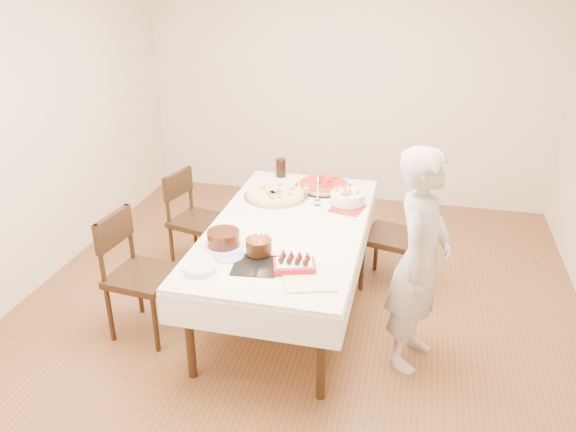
% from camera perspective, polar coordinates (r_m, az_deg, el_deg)
% --- Properties ---
extents(floor, '(5.00, 5.00, 0.00)m').
position_cam_1_polar(floor, '(4.55, 0.80, -9.90)').
color(floor, brown).
rests_on(floor, ground).
extents(wall_back, '(4.50, 0.04, 2.70)m').
position_cam_1_polar(wall_back, '(6.32, 6.02, 13.42)').
color(wall_back, beige).
rests_on(wall_back, floor).
extents(wall_front, '(4.50, 0.04, 2.70)m').
position_cam_1_polar(wall_front, '(1.88, -16.93, -18.13)').
color(wall_front, beige).
rests_on(wall_front, floor).
extents(wall_left, '(0.04, 5.00, 2.70)m').
position_cam_1_polar(wall_left, '(4.92, -25.85, 7.74)').
color(wall_left, beige).
rests_on(wall_left, floor).
extents(dining_table, '(1.29, 2.21, 0.75)m').
position_cam_1_polar(dining_table, '(4.42, 0.00, -5.28)').
color(dining_table, white).
rests_on(dining_table, floor).
extents(chair_right_savory, '(0.57, 0.57, 0.92)m').
position_cam_1_polar(chair_right_savory, '(4.78, 10.52, -2.10)').
color(chair_right_savory, black).
rests_on(chair_right_savory, floor).
extents(chair_left_savory, '(0.55, 0.55, 0.89)m').
position_cam_1_polar(chair_left_savory, '(5.08, -9.15, -0.51)').
color(chair_left_savory, black).
rests_on(chair_left_savory, floor).
extents(chair_left_dessert, '(0.54, 0.54, 0.95)m').
position_cam_1_polar(chair_left_dessert, '(4.25, -14.49, -5.95)').
color(chair_left_dessert, black).
rests_on(chair_left_dessert, floor).
extents(person, '(0.52, 0.65, 1.56)m').
position_cam_1_polar(person, '(3.79, 13.24, -4.49)').
color(person, beige).
rests_on(person, floor).
extents(pizza_white, '(0.54, 0.54, 0.04)m').
position_cam_1_polar(pizza_white, '(4.72, -1.28, 2.14)').
color(pizza_white, beige).
rests_on(pizza_white, dining_table).
extents(pizza_pepperoni, '(0.65, 0.65, 0.04)m').
position_cam_1_polar(pizza_pepperoni, '(4.93, 3.58, 3.14)').
color(pizza_pepperoni, red).
rests_on(pizza_pepperoni, dining_table).
extents(red_placemat, '(0.30, 0.30, 0.01)m').
position_cam_1_polar(red_placemat, '(4.54, 6.02, 0.74)').
color(red_placemat, '#B21E1E').
rests_on(red_placemat, dining_table).
extents(pasta_bowl, '(0.35, 0.35, 0.09)m').
position_cam_1_polar(pasta_bowl, '(4.61, 6.06, 1.86)').
color(pasta_bowl, white).
rests_on(pasta_bowl, dining_table).
extents(taper_candle, '(0.06, 0.06, 0.25)m').
position_cam_1_polar(taper_candle, '(4.54, 3.03, 2.56)').
color(taper_candle, white).
rests_on(taper_candle, dining_table).
extents(shaker_pair, '(0.12, 0.12, 0.11)m').
position_cam_1_polar(shaker_pair, '(4.69, 1.84, 2.41)').
color(shaker_pair, white).
rests_on(shaker_pair, dining_table).
extents(cola_glass, '(0.11, 0.11, 0.17)m').
position_cam_1_polar(cola_glass, '(5.15, -0.73, 4.92)').
color(cola_glass, black).
rests_on(cola_glass, dining_table).
extents(layer_cake, '(0.30, 0.30, 0.12)m').
position_cam_1_polar(layer_cake, '(3.94, -6.57, -2.31)').
color(layer_cake, '#33170C').
rests_on(layer_cake, dining_table).
extents(cake_board, '(0.32, 0.32, 0.01)m').
position_cam_1_polar(cake_board, '(3.70, -3.34, -5.08)').
color(cake_board, black).
rests_on(cake_board, dining_table).
extents(birthday_cake, '(0.19, 0.19, 0.17)m').
position_cam_1_polar(birthday_cake, '(3.80, -3.00, -2.63)').
color(birthday_cake, '#3B1D10').
rests_on(birthday_cake, dining_table).
extents(strawberry_box, '(0.31, 0.25, 0.07)m').
position_cam_1_polar(strawberry_box, '(3.64, 0.64, -4.99)').
color(strawberry_box, '#A5121F').
rests_on(strawberry_box, dining_table).
extents(box_lid, '(0.37, 0.30, 0.03)m').
position_cam_1_polar(box_lid, '(3.51, 2.21, -6.90)').
color(box_lid, beige).
rests_on(box_lid, dining_table).
extents(plate_stack, '(0.23, 0.23, 0.04)m').
position_cam_1_polar(plate_stack, '(3.67, -8.88, -5.25)').
color(plate_stack, white).
rests_on(plate_stack, dining_table).
extents(china_plate, '(0.27, 0.27, 0.01)m').
position_cam_1_polar(china_plate, '(3.83, -6.05, -4.05)').
color(china_plate, white).
rests_on(china_plate, dining_table).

